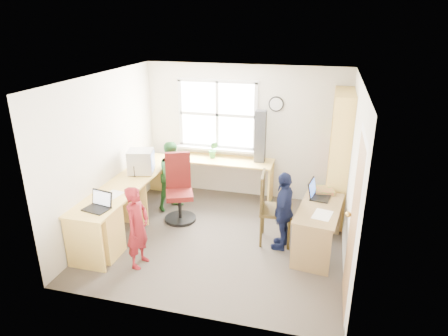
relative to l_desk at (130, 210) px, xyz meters
name	(u,v)px	position (x,y,z in m)	size (l,w,h in m)	color
room	(222,161)	(1.32, 0.38, 0.76)	(3.64, 3.44, 2.44)	#463E37
l_desk	(130,210)	(0.00, 0.00, 0.00)	(2.38, 2.95, 0.75)	#FFD165
right_desk	(319,220)	(2.73, 0.32, 0.04)	(0.69, 1.24, 0.68)	#96784B
bookshelf	(338,160)	(2.96, 1.47, 0.55)	(0.30, 1.02, 2.10)	#FFD165
swivel_chair	(179,192)	(0.49, 0.75, 0.02)	(0.68, 0.68, 1.11)	black
wooden_chair	(271,205)	(2.04, 0.41, 0.13)	(0.50, 0.50, 1.07)	#453517
crt_monitor	(141,162)	(-0.14, 0.74, 0.49)	(0.48, 0.45, 0.39)	#A8A7AC
laptop_left	(99,205)	(-0.13, -0.59, 0.35)	(0.37, 0.33, 0.23)	black
laptop_right	(317,193)	(2.68, 0.67, 0.28)	(0.36, 0.41, 0.25)	black
speaker_a	(134,170)	(-0.21, 0.59, 0.39)	(0.10, 0.10, 0.18)	black
speaker_b	(151,160)	(-0.15, 1.11, 0.39)	(0.12, 0.12, 0.19)	black
cd_tower	(260,137)	(1.63, 1.77, 0.75)	(0.18, 0.16, 0.91)	black
game_box	(324,190)	(2.77, 0.86, 0.25)	(0.33, 0.33, 0.06)	red
paper_a	(112,195)	(-0.18, -0.18, 0.30)	(0.28, 0.36, 0.00)	white
paper_b	(322,215)	(2.78, 0.10, 0.23)	(0.29, 0.37, 0.00)	white
potted_plant	(213,150)	(0.79, 1.73, 0.45)	(0.17, 0.14, 0.31)	#317B3A
person_red	(137,227)	(0.44, -0.64, 0.11)	(0.41, 0.27, 1.14)	maroon
person_green	(173,176)	(0.26, 1.10, 0.14)	(0.58, 0.45, 1.20)	#2B6C2D
person_navy	(284,211)	(2.24, 0.29, 0.13)	(0.68, 0.28, 1.17)	#141B3F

